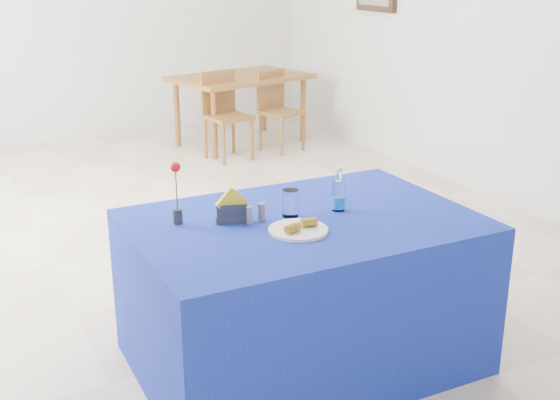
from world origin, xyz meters
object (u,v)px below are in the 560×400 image
object	(u,v)px
water_bottle	(338,196)
chair_bg_right	(277,105)
blue_table	(303,291)
chair_bg_left	(224,109)
plate	(298,230)
oak_table	(240,82)

from	to	relation	value
water_bottle	chair_bg_right	world-z (taller)	water_bottle
blue_table	chair_bg_right	distance (m)	4.23
water_bottle	blue_table	bearing A→B (deg)	-171.66
water_bottle	chair_bg_right	bearing A→B (deg)	67.74
water_bottle	chair_bg_left	size ratio (longest dim) A/B	0.24
chair_bg_left	chair_bg_right	distance (m)	0.64
plate	oak_table	distance (m)	4.68
chair_bg_left	blue_table	bearing A→B (deg)	-117.41
blue_table	oak_table	xyz separation A→B (m)	(1.53, 4.25, 0.30)
oak_table	chair_bg_right	xyz separation A→B (m)	(0.24, -0.41, -0.19)
plate	blue_table	world-z (taller)	plate
chair_bg_left	oak_table	bearing A→B (deg)	39.58
plate	chair_bg_right	bearing A→B (deg)	64.84
plate	chair_bg_left	size ratio (longest dim) A/B	0.30
water_bottle	oak_table	distance (m)	4.42
chair_bg_left	chair_bg_right	bearing A→B (deg)	-4.38
plate	chair_bg_right	size ratio (longest dim) A/B	0.32
oak_table	chair_bg_left	bearing A→B (deg)	-129.74
plate	chair_bg_left	world-z (taller)	chair_bg_left
chair_bg_left	chair_bg_right	size ratio (longest dim) A/B	1.06
oak_table	chair_bg_right	size ratio (longest dim) A/B	1.89
plate	oak_table	bearing A→B (deg)	69.59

